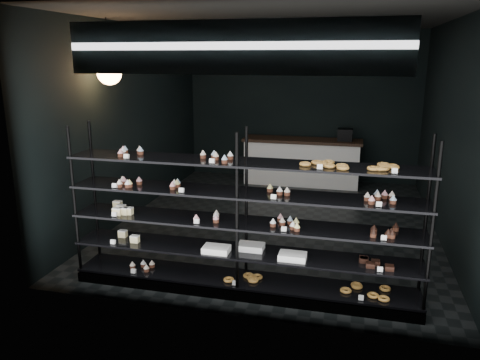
{
  "coord_description": "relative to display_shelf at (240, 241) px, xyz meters",
  "views": [
    {
      "loc": [
        1.17,
        -7.28,
        2.67
      ],
      "look_at": [
        -0.16,
        -1.9,
        1.2
      ],
      "focal_mm": 35.0,
      "sensor_mm": 36.0,
      "label": 1
    }
  ],
  "objects": [
    {
      "name": "display_shelf",
      "position": [
        0.0,
        0.0,
        0.0
      ],
      "size": [
        4.0,
        0.5,
        1.91
      ],
      "color": "black",
      "rests_on": "room"
    },
    {
      "name": "signage",
      "position": [
        0.03,
        -0.48,
        2.12
      ],
      "size": [
        3.3,
        0.05,
        0.5
      ],
      "color": "#0B0B38",
      "rests_on": "room"
    },
    {
      "name": "pendant_lamp",
      "position": [
        -2.17,
        1.2,
        1.82
      ],
      "size": [
        0.34,
        0.34,
        0.9
      ],
      "color": "black",
      "rests_on": "room"
    },
    {
      "name": "service_counter",
      "position": [
        0.14,
        4.95,
        -0.13
      ],
      "size": [
        2.49,
        0.65,
        1.23
      ],
      "color": "silver",
      "rests_on": "room"
    },
    {
      "name": "room",
      "position": [
        0.03,
        2.45,
        0.97
      ],
      "size": [
        5.01,
        6.01,
        3.2
      ],
      "color": "black",
      "rests_on": "ground"
    }
  ]
}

